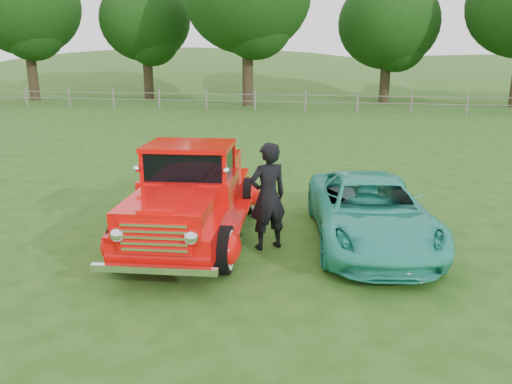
% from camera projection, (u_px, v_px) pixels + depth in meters
% --- Properties ---
extents(ground, '(140.00, 140.00, 0.00)m').
position_uv_depth(ground, '(206.00, 255.00, 8.50)').
color(ground, '#204813').
rests_on(ground, ground).
extents(distant_hills, '(116.00, 60.00, 18.00)m').
position_uv_depth(distant_hills, '(295.00, 114.00, 66.83)').
color(distant_hills, '#325A21').
rests_on(distant_hills, ground).
extents(fence_line, '(48.00, 0.12, 1.20)m').
position_uv_depth(fence_line, '(305.00, 101.00, 29.22)').
color(fence_line, '#6F655D').
rests_on(fence_line, ground).
extents(tree_far_west, '(7.60, 7.60, 9.93)m').
position_uv_depth(tree_far_west, '(25.00, 6.00, 34.70)').
color(tree_far_west, black).
rests_on(tree_far_west, ground).
extents(tree_mid_west, '(6.40, 6.40, 8.46)m').
position_uv_depth(tree_mid_west, '(145.00, 21.00, 35.55)').
color(tree_mid_west, black).
rests_on(tree_mid_west, ground).
extents(tree_near_east, '(6.80, 6.80, 8.33)m').
position_uv_depth(tree_near_east, '(389.00, 24.00, 33.79)').
color(tree_near_east, black).
rests_on(tree_near_east, ground).
extents(red_pickup, '(2.48, 5.09, 1.78)m').
position_uv_depth(red_pickup, '(192.00, 196.00, 9.15)').
color(red_pickup, black).
rests_on(red_pickup, ground).
extents(teal_sedan, '(2.53, 4.48, 1.18)m').
position_uv_depth(teal_sedan, '(370.00, 211.00, 8.94)').
color(teal_sedan, teal).
rests_on(teal_sedan, ground).
extents(man, '(0.82, 0.77, 1.89)m').
position_uv_depth(man, '(268.00, 196.00, 8.58)').
color(man, black).
rests_on(man, ground).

